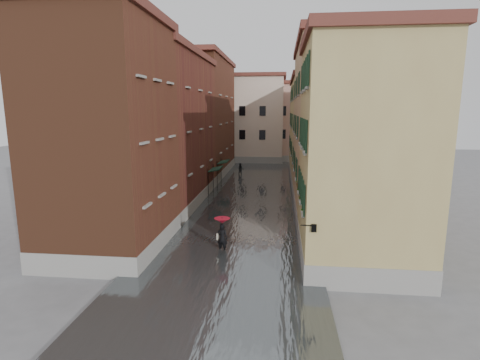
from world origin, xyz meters
The scene contains 16 objects.
ground centered at (0.00, 0.00, 0.00)m, with size 120.00×120.00×0.00m, color slate.
floodwater centered at (0.00, 13.00, 0.10)m, with size 10.00×60.00×0.20m, color #4C5154.
building_left_near centered at (-7.00, -2.00, 6.50)m, with size 6.00×8.00×13.00m, color brown.
building_left_mid centered at (-7.00, 9.00, 6.25)m, with size 6.00×14.00×12.50m, color #5B2F1C.
building_left_far centered at (-7.00, 24.00, 7.00)m, with size 6.00×16.00×14.00m, color brown.
building_right_near centered at (7.00, -2.00, 5.75)m, with size 6.00×8.00×11.50m, color #A18A53.
building_right_mid centered at (7.00, 9.00, 6.50)m, with size 6.00×14.00×13.00m, color tan.
building_right_far centered at (7.00, 24.00, 5.75)m, with size 6.00×16.00×11.50m, color #A18A53.
building_end_cream centered at (-3.00, 38.00, 6.50)m, with size 12.00×9.00×13.00m, color beige.
building_end_pink centered at (6.00, 40.00, 6.00)m, with size 10.00×9.00×12.00m, color tan.
awning_near centered at (-3.49, 12.98, 2.46)m, with size 1.09×2.77×2.80m.
awning_far centered at (-3.49, 17.97, 2.46)m, with size 1.09×2.72×2.80m.
wall_lantern centered at (4.33, -6.00, 3.01)m, with size 0.71×0.22×0.35m.
window_planters centered at (4.12, -0.56, 3.51)m, with size 0.59×8.30×0.84m.
pedestrian_main centered at (-0.49, -1.85, 1.24)m, with size 0.96×0.96×2.06m.
pedestrian_far centered at (-2.17, 23.65, 0.81)m, with size 0.78×0.61×1.61m, color black.
Camera 1 is at (2.82, -22.32, 8.22)m, focal length 28.00 mm.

